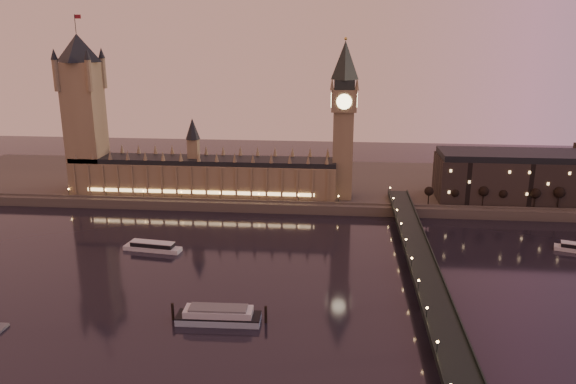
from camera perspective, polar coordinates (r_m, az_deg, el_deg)
name	(u,v)px	position (r m, az deg, el deg)	size (l,w,h in m)	color
ground	(227,278)	(272.22, -6.19, -8.73)	(700.00, 700.00, 0.00)	black
far_embankment	(309,184)	(422.25, 2.19, 0.85)	(560.00, 130.00, 6.00)	#423D35
palace_of_westminster	(203,172)	(385.44, -8.63, 2.07)	(180.00, 26.62, 52.00)	brown
victoria_tower	(83,105)	(404.26, -20.07, 8.29)	(31.68, 31.68, 118.00)	brown
big_ben	(344,111)	(366.30, 5.69, 8.18)	(17.68, 17.68, 104.00)	brown
westminster_bridge	(423,275)	(268.01, 13.57, -8.23)	(13.20, 260.00, 15.30)	black
city_block	(557,175)	(409.80, 25.63, 1.56)	(155.00, 45.00, 34.00)	black
bare_tree_0	(430,192)	(369.24, 14.22, 0.03)	(5.84, 5.84, 11.88)	black
bare_tree_1	(455,192)	(372.07, 16.63, -0.03)	(5.84, 5.84, 11.88)	black
bare_tree_2	(481,193)	(375.56, 18.99, -0.10)	(5.84, 5.84, 11.88)	black
bare_tree_3	(506,194)	(379.67, 21.31, -0.16)	(5.84, 5.84, 11.88)	black
bare_tree_4	(532,194)	(384.39, 23.57, -0.21)	(5.84, 5.84, 11.88)	black
bare_tree_5	(558,195)	(389.69, 25.78, -0.27)	(5.84, 5.84, 11.88)	black
cruise_boat_a	(152,247)	(311.01, -13.60, -5.42)	(32.14, 10.87, 5.04)	silver
moored_barge	(219,315)	(233.71, -7.07, -12.33)	(39.32, 10.48, 7.21)	#92A9BA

